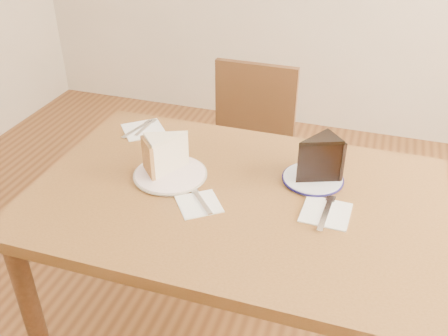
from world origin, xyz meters
TOP-DOWN VIEW (x-y plane):
  - table at (0.00, 0.00)m, footprint 1.20×0.80m
  - chair_far at (-0.14, 0.65)m, footprint 0.43×0.43m
  - plate_cream at (-0.22, 0.03)m, footprint 0.22×0.22m
  - plate_navy at (0.21, 0.14)m, footprint 0.18×0.18m
  - carrot_cake at (-0.23, 0.05)m, footprint 0.16×0.15m
  - chocolate_cake at (0.21, 0.14)m, footprint 0.15×0.15m
  - napkin_cream at (-0.08, -0.09)m, footprint 0.16×0.16m
  - napkin_navy at (0.27, -0.01)m, footprint 0.14×0.14m
  - napkin_spare at (-0.43, 0.28)m, footprint 0.20×0.20m
  - fork_cream at (-0.08, -0.07)m, footprint 0.10×0.11m
  - knife_navy at (0.27, -0.02)m, footprint 0.03×0.17m
  - fork_spare at (-0.43, 0.29)m, footprint 0.02×0.14m
  - knife_spare at (-0.45, 0.27)m, footprint 0.05×0.16m

SIDE VIEW (x-z plane):
  - chair_far at x=-0.14m, z-range 0.05..0.91m
  - table at x=0.00m, z-range 0.28..1.03m
  - napkin_cream at x=-0.08m, z-range 0.75..0.75m
  - napkin_navy at x=0.27m, z-range 0.75..0.75m
  - napkin_spare at x=-0.43m, z-range 0.75..0.75m
  - plate_cream at x=-0.22m, z-range 0.75..0.76m
  - plate_navy at x=0.21m, z-range 0.75..0.76m
  - fork_cream at x=-0.08m, z-range 0.75..0.76m
  - knife_navy at x=0.27m, z-range 0.75..0.76m
  - fork_spare at x=-0.43m, z-range 0.75..0.76m
  - knife_spare at x=-0.45m, z-range 0.75..0.76m
  - carrot_cake at x=-0.23m, z-range 0.76..0.87m
  - chocolate_cake at x=0.21m, z-range 0.76..0.89m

